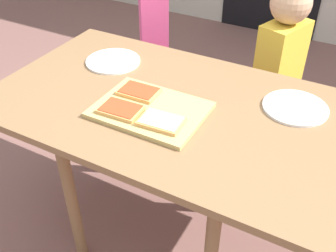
{
  "coord_description": "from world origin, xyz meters",
  "views": [
    {
      "loc": [
        0.57,
        -1.1,
        1.58
      ],
      "look_at": [
        -0.03,
        0.0,
        0.64
      ],
      "focal_mm": 42.47,
      "sensor_mm": 36.0,
      "label": 1
    }
  ],
  "objects_px": {
    "plate_white_left": "(113,61)",
    "pizza_slice_far_left": "(139,91)",
    "cutting_board": "(150,110)",
    "dining_table": "(174,121)",
    "pizza_slice_near_right": "(161,121)",
    "child_left": "(154,37)",
    "pizza_slice_near_left": "(121,109)",
    "plate_white_right": "(295,108)",
    "child_right": "(278,72)"
  },
  "relations": [
    {
      "from": "cutting_board",
      "to": "child_right",
      "type": "xyz_separation_m",
      "value": [
        0.28,
        0.76,
        -0.14
      ]
    },
    {
      "from": "cutting_board",
      "to": "pizza_slice_near_left",
      "type": "relative_size",
      "value": 2.54
    },
    {
      "from": "dining_table",
      "to": "child_left",
      "type": "xyz_separation_m",
      "value": [
        -0.48,
        0.67,
        -0.02
      ]
    },
    {
      "from": "dining_table",
      "to": "pizza_slice_near_right",
      "type": "bearing_deg",
      "value": -79.4
    },
    {
      "from": "dining_table",
      "to": "plate_white_left",
      "type": "distance_m",
      "value": 0.43
    },
    {
      "from": "child_right",
      "to": "pizza_slice_far_left",
      "type": "bearing_deg",
      "value": -117.82
    },
    {
      "from": "dining_table",
      "to": "cutting_board",
      "type": "distance_m",
      "value": 0.13
    },
    {
      "from": "plate_white_left",
      "to": "pizza_slice_near_left",
      "type": "bearing_deg",
      "value": -51.26
    },
    {
      "from": "pizza_slice_far_left",
      "to": "child_right",
      "type": "xyz_separation_m",
      "value": [
        0.37,
        0.69,
        -0.16
      ]
    },
    {
      "from": "pizza_slice_far_left",
      "to": "child_right",
      "type": "bearing_deg",
      "value": 62.18
    },
    {
      "from": "pizza_slice_near_right",
      "to": "child_left",
      "type": "bearing_deg",
      "value": 121.85
    },
    {
      "from": "dining_table",
      "to": "pizza_slice_far_left",
      "type": "xyz_separation_m",
      "value": [
        -0.14,
        -0.02,
        0.1
      ]
    },
    {
      "from": "pizza_slice_near_left",
      "to": "plate_white_left",
      "type": "height_order",
      "value": "pizza_slice_near_left"
    },
    {
      "from": "cutting_board",
      "to": "dining_table",
      "type": "bearing_deg",
      "value": 58.95
    },
    {
      "from": "pizza_slice_far_left",
      "to": "pizza_slice_near_left",
      "type": "relative_size",
      "value": 0.99
    },
    {
      "from": "pizza_slice_far_left",
      "to": "plate_white_right",
      "type": "distance_m",
      "value": 0.58
    },
    {
      "from": "dining_table",
      "to": "pizza_slice_near_right",
      "type": "height_order",
      "value": "pizza_slice_near_right"
    },
    {
      "from": "dining_table",
      "to": "plate_white_right",
      "type": "relative_size",
      "value": 5.92
    },
    {
      "from": "cutting_board",
      "to": "child_left",
      "type": "xyz_separation_m",
      "value": [
        -0.43,
        0.75,
        -0.11
      ]
    },
    {
      "from": "dining_table",
      "to": "plate_white_right",
      "type": "bearing_deg",
      "value": 24.46
    },
    {
      "from": "plate_white_right",
      "to": "cutting_board",
      "type": "bearing_deg",
      "value": -149.37
    },
    {
      "from": "plate_white_right",
      "to": "child_left",
      "type": "bearing_deg",
      "value": 151.42
    },
    {
      "from": "cutting_board",
      "to": "plate_white_left",
      "type": "height_order",
      "value": "cutting_board"
    },
    {
      "from": "pizza_slice_near_right",
      "to": "child_right",
      "type": "bearing_deg",
      "value": 76.42
    },
    {
      "from": "plate_white_left",
      "to": "plate_white_right",
      "type": "bearing_deg",
      "value": 1.43
    },
    {
      "from": "plate_white_left",
      "to": "child_left",
      "type": "distance_m",
      "value": 0.52
    },
    {
      "from": "dining_table",
      "to": "cutting_board",
      "type": "height_order",
      "value": "cutting_board"
    },
    {
      "from": "pizza_slice_far_left",
      "to": "pizza_slice_near_left",
      "type": "bearing_deg",
      "value": -87.45
    },
    {
      "from": "dining_table",
      "to": "pizza_slice_near_right",
      "type": "xyz_separation_m",
      "value": [
        0.03,
        -0.15,
        0.1
      ]
    },
    {
      "from": "cutting_board",
      "to": "plate_white_right",
      "type": "height_order",
      "value": "cutting_board"
    },
    {
      "from": "cutting_board",
      "to": "pizza_slice_far_left",
      "type": "relative_size",
      "value": 2.57
    },
    {
      "from": "pizza_slice_near_left",
      "to": "child_left",
      "type": "distance_m",
      "value": 0.9
    },
    {
      "from": "pizza_slice_near_right",
      "to": "dining_table",
      "type": "bearing_deg",
      "value": 100.6
    },
    {
      "from": "pizza_slice_near_right",
      "to": "child_left",
      "type": "relative_size",
      "value": 0.14
    },
    {
      "from": "pizza_slice_near_right",
      "to": "pizza_slice_near_left",
      "type": "distance_m",
      "value": 0.16
    },
    {
      "from": "pizza_slice_near_right",
      "to": "child_left",
      "type": "xyz_separation_m",
      "value": [
        -0.51,
        0.82,
        -0.12
      ]
    },
    {
      "from": "cutting_board",
      "to": "pizza_slice_near_right",
      "type": "relative_size",
      "value": 2.51
    },
    {
      "from": "dining_table",
      "to": "pizza_slice_near_right",
      "type": "distance_m",
      "value": 0.18
    },
    {
      "from": "plate_white_left",
      "to": "pizza_slice_far_left",
      "type": "bearing_deg",
      "value": -36.69
    },
    {
      "from": "pizza_slice_far_left",
      "to": "plate_white_left",
      "type": "bearing_deg",
      "value": 143.31
    },
    {
      "from": "pizza_slice_near_left",
      "to": "plate_white_right",
      "type": "height_order",
      "value": "pizza_slice_near_left"
    },
    {
      "from": "cutting_board",
      "to": "child_left",
      "type": "bearing_deg",
      "value": 119.53
    },
    {
      "from": "pizza_slice_far_left",
      "to": "pizza_slice_near_right",
      "type": "xyz_separation_m",
      "value": [
        0.17,
        -0.13,
        0.0
      ]
    },
    {
      "from": "dining_table",
      "to": "child_right",
      "type": "relative_size",
      "value": 1.34
    },
    {
      "from": "plate_white_right",
      "to": "child_left",
      "type": "height_order",
      "value": "child_left"
    },
    {
      "from": "plate_white_left",
      "to": "child_right",
      "type": "relative_size",
      "value": 0.23
    },
    {
      "from": "plate_white_right",
      "to": "plate_white_left",
      "type": "relative_size",
      "value": 1.0
    },
    {
      "from": "cutting_board",
      "to": "pizza_slice_near_left",
      "type": "height_order",
      "value": "pizza_slice_near_left"
    },
    {
      "from": "cutting_board",
      "to": "child_left",
      "type": "relative_size",
      "value": 0.35
    },
    {
      "from": "plate_white_right",
      "to": "plate_white_left",
      "type": "bearing_deg",
      "value": -178.57
    }
  ]
}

